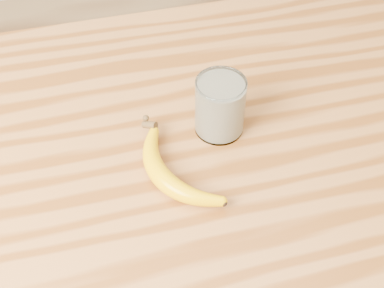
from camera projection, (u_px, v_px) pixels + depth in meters
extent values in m
cube|color=#99602B|center=(191.00, 139.00, 1.01)|extent=(1.20, 0.80, 0.04)
cylinder|color=brown|center=(333.00, 126.00, 1.65)|extent=(0.06, 0.06, 0.86)
cylinder|color=white|center=(220.00, 106.00, 0.96)|extent=(0.09, 0.09, 0.11)
torus|color=white|center=(221.00, 83.00, 0.92)|extent=(0.09, 0.09, 0.00)
cylinder|color=beige|center=(220.00, 107.00, 0.96)|extent=(0.08, 0.08, 0.10)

